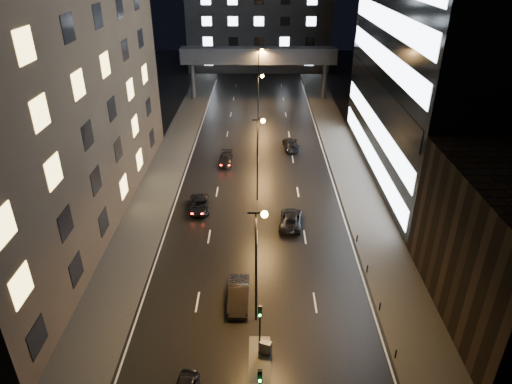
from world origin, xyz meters
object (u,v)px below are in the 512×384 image
Objects in this scene: car_away_c at (199,205)px; car_toward_a at (291,219)px; car_away_d at (226,159)px; car_away_b at (238,295)px; car_toward_b at (291,144)px; utility_cabinet at (265,348)px.

car_away_c is 10.78m from car_toward_a.
car_away_c is at bearing -98.58° from car_away_d.
car_away_b reaches higher than car_toward_b.
car_toward_a is at bearing 99.68° from utility_cabinet.
car_away_c is 21.76m from car_toward_b.
car_away_b reaches higher than car_toward_a.
car_toward_a is at bearing 67.43° from car_away_b.
car_away_c is 0.91× the size of car_toward_b.
car_away_c is (-5.15, 15.59, -0.14)m from car_away_b.
car_toward_b reaches higher than utility_cabinet.
car_away_c reaches higher than utility_cabinet.
car_away_b is 1.03× the size of car_away_c.
car_toward_b is at bearing 102.90° from utility_cabinet.
car_away_d is 34.41m from utility_cabinet.
car_away_d is (2.22, 12.83, -0.01)m from car_away_c.
utility_cabinet is (-2.97, -18.10, -0.01)m from car_toward_a.
car_toward_a is 4.63× the size of utility_cabinet.
car_toward_a is (8.10, -15.92, 0.06)m from car_away_d.
car_away_c is 13.02m from car_away_d.
car_away_b is 28.57m from car_away_d.
car_away_b reaches higher than utility_cabinet.
car_toward_a is 21.54m from car_toward_b.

